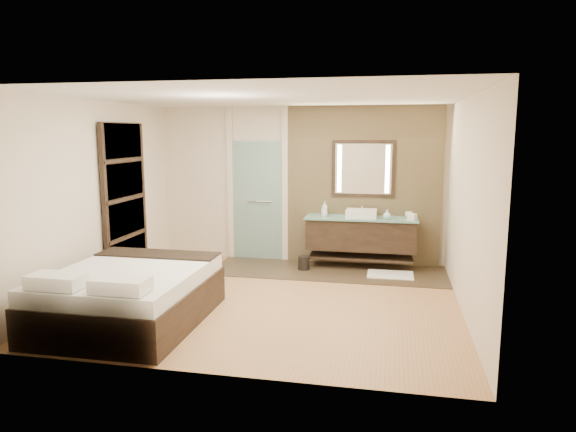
% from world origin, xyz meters
% --- Properties ---
extents(floor, '(5.00, 5.00, 0.00)m').
position_xyz_m(floor, '(0.00, 0.00, 0.00)').
color(floor, '#9F7342').
rests_on(floor, ground).
extents(tile_strip, '(3.80, 1.30, 0.01)m').
position_xyz_m(tile_strip, '(0.60, 1.60, 0.01)').
color(tile_strip, '#372B1E').
rests_on(tile_strip, floor).
extents(stone_wall, '(2.60, 0.08, 2.70)m').
position_xyz_m(stone_wall, '(1.10, 2.21, 1.35)').
color(stone_wall, tan).
rests_on(stone_wall, floor).
extents(vanity, '(1.85, 0.55, 0.88)m').
position_xyz_m(vanity, '(1.10, 1.92, 0.58)').
color(vanity, black).
rests_on(vanity, stone_wall).
extents(mirror_unit, '(1.06, 0.04, 0.96)m').
position_xyz_m(mirror_unit, '(1.10, 2.16, 1.65)').
color(mirror_unit, black).
rests_on(mirror_unit, stone_wall).
extents(frosted_door, '(1.10, 0.12, 2.70)m').
position_xyz_m(frosted_door, '(-0.75, 2.20, 1.14)').
color(frosted_door, silver).
rests_on(frosted_door, floor).
extents(shoji_partition, '(0.06, 1.20, 2.40)m').
position_xyz_m(shoji_partition, '(-2.43, 0.60, 1.21)').
color(shoji_partition, black).
rests_on(shoji_partition, floor).
extents(bed, '(1.67, 2.08, 0.80)m').
position_xyz_m(bed, '(-1.45, -1.16, 0.33)').
color(bed, black).
rests_on(bed, floor).
extents(bath_mat, '(0.72, 0.50, 0.02)m').
position_xyz_m(bath_mat, '(1.60, 1.51, 0.02)').
color(bath_mat, white).
rests_on(bath_mat, floor).
extents(waste_bin, '(0.25, 0.25, 0.24)m').
position_xyz_m(waste_bin, '(0.19, 1.58, 0.12)').
color(waste_bin, black).
rests_on(waste_bin, floor).
extents(tissue_box, '(0.16, 0.16, 0.10)m').
position_xyz_m(tissue_box, '(1.91, 1.80, 0.92)').
color(tissue_box, white).
rests_on(tissue_box, vanity).
extents(soap_bottle_a, '(0.10, 0.10, 0.25)m').
position_xyz_m(soap_bottle_a, '(0.49, 1.91, 0.99)').
color(soap_bottle_a, silver).
rests_on(soap_bottle_a, vanity).
extents(soap_bottle_b, '(0.09, 0.09, 0.16)m').
position_xyz_m(soap_bottle_b, '(0.45, 2.04, 0.95)').
color(soap_bottle_b, '#B2B2B2').
rests_on(soap_bottle_b, vanity).
extents(soap_bottle_c, '(0.15, 0.15, 0.15)m').
position_xyz_m(soap_bottle_c, '(1.52, 1.81, 0.94)').
color(soap_bottle_c, '#AAD6D1').
rests_on(soap_bottle_c, vanity).
extents(cup, '(0.15, 0.15, 0.10)m').
position_xyz_m(cup, '(1.87, 2.04, 0.91)').
color(cup, white).
rests_on(cup, vanity).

